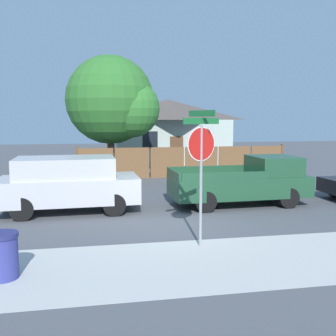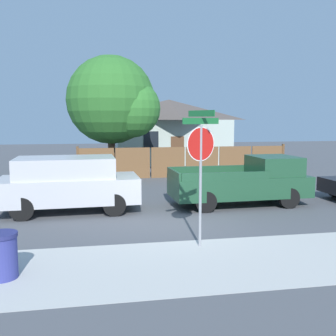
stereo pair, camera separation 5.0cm
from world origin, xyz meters
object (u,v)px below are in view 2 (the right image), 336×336
red_suv (69,183)px  trash_bin (2,255)px  orange_pickup (245,182)px  house (169,130)px  oak_tree (115,102)px  stop_sign (201,153)px

red_suv → trash_bin: (-0.94, -5.56, -0.54)m
trash_bin → orange_pickup: bearing=37.4°
house → orange_pickup: bearing=-89.9°
house → trash_bin: (-7.25, -20.94, -1.90)m
house → oak_tree: size_ratio=1.29×
oak_tree → red_suv: size_ratio=1.42×
orange_pickup → trash_bin: bearing=-144.4°
red_suv → trash_bin: red_suv is taller
orange_pickup → stop_sign: size_ratio=1.50×
house → trash_bin: bearing=-109.1°
trash_bin → stop_sign: bearing=15.7°
oak_tree → stop_sign: size_ratio=1.98×
stop_sign → trash_bin: 4.92m
orange_pickup → red_suv: bearing=178.2°
red_suv → stop_sign: (3.45, -4.32, 1.31)m
red_suv → stop_sign: size_ratio=1.39×
house → stop_sign: bearing=-98.2°
orange_pickup → trash_bin: (-7.27, -5.56, -0.39)m
oak_tree → stop_sign: (1.42, -12.95, -1.77)m
oak_tree → house: bearing=57.6°
orange_pickup → trash_bin: 9.16m
oak_tree → stop_sign: 13.15m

